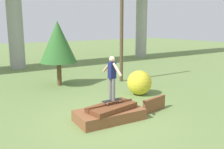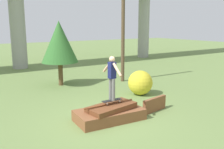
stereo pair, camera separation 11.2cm
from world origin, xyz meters
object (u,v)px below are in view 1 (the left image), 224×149
(skateboard, at_px, (112,100))
(bush_yellow_flowering, at_px, (139,83))
(utility_pole, at_px, (122,23))
(skater, at_px, (112,75))
(tree_behind_left, at_px, (58,42))

(skateboard, xyz_separation_m, bush_yellow_flowering, (2.80, 1.87, -0.10))
(skateboard, xyz_separation_m, utility_pole, (3.79, 4.67, 2.66))
(bush_yellow_flowering, bearing_deg, skater, -146.31)
(skateboard, relative_size, bush_yellow_flowering, 0.65)
(skater, height_order, tree_behind_left, tree_behind_left)
(skateboard, distance_m, tree_behind_left, 5.96)
(skater, distance_m, bush_yellow_flowering, 3.51)
(skater, height_order, bush_yellow_flowering, skater)
(utility_pole, xyz_separation_m, bush_yellow_flowering, (-0.99, -2.80, -2.76))
(utility_pole, distance_m, tree_behind_left, 3.69)
(skateboard, relative_size, utility_pole, 0.12)
(skater, relative_size, tree_behind_left, 0.44)
(utility_pole, bearing_deg, skateboard, -129.06)
(tree_behind_left, bearing_deg, skater, -93.95)
(skater, bearing_deg, tree_behind_left, 86.05)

